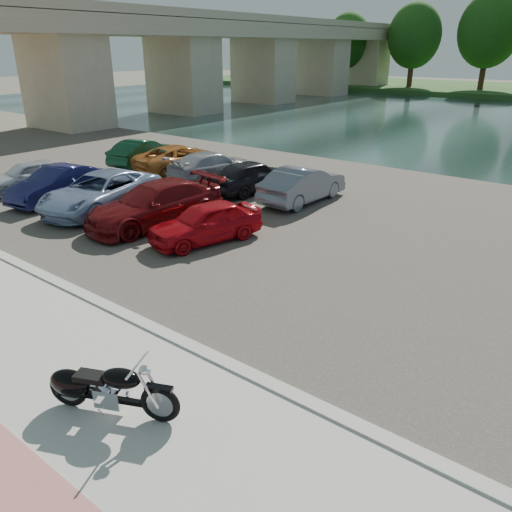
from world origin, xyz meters
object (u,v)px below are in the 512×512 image
Objects in this scene: motorcycle at (101,388)px; car_0 at (29,176)px; car_2 at (101,192)px; car_1 at (58,184)px.

motorcycle is 0.58× the size of car_0.
car_2 reaches higher than car_0.
car_1 is 2.42m from car_2.
car_1 is (-11.87, 6.61, 0.15)m from motorcycle.
car_0 is 0.94× the size of car_1.
car_0 is at bearing 172.07° from car_2.
car_1 is (2.31, -0.11, 0.02)m from car_0.
car_2 is (-9.47, 6.90, 0.18)m from motorcycle.
car_0 is 4.72m from car_2.
motorcycle is 11.72m from car_2.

